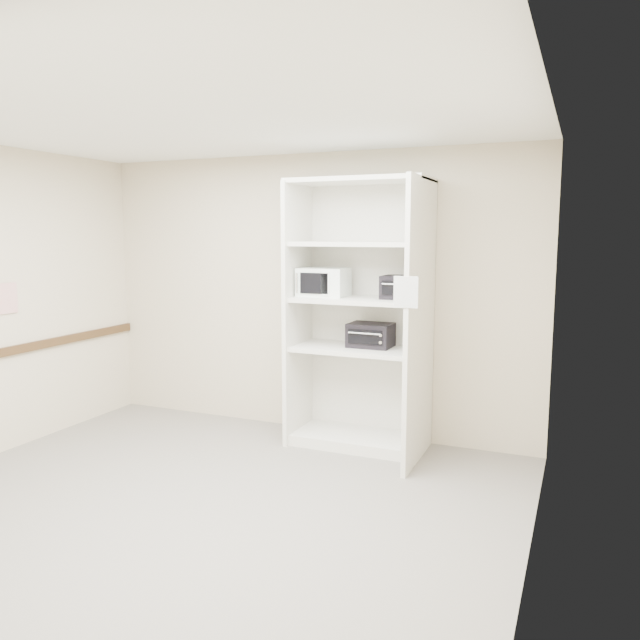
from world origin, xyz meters
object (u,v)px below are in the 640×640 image
at_px(shelving_unit, 364,324).
at_px(toaster_oven_upper, 403,287).
at_px(microwave, 324,282).
at_px(toaster_oven_lower, 371,335).

relative_size(shelving_unit, toaster_oven_upper, 6.81).
relative_size(shelving_unit, microwave, 5.60).
bearing_deg(toaster_oven_upper, toaster_oven_lower, 179.79).
distance_m(microwave, toaster_oven_upper, 0.74).
bearing_deg(microwave, toaster_oven_lower, 4.70).
bearing_deg(toaster_oven_lower, toaster_oven_upper, -1.01).
height_order(toaster_oven_upper, toaster_oven_lower, toaster_oven_upper).
distance_m(toaster_oven_upper, toaster_oven_lower, 0.53).
relative_size(shelving_unit, toaster_oven_lower, 6.25).
bearing_deg(toaster_oven_lower, microwave, -173.13).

